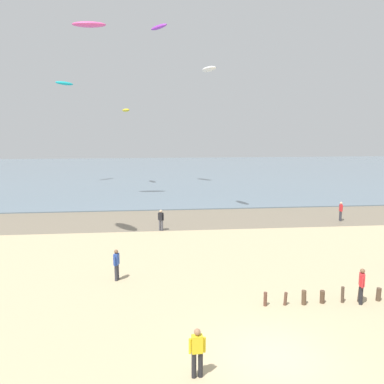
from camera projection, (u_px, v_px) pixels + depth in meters
ground_plane at (274, 356)px, 13.98m from camera, size 160.00×160.00×0.00m
wet_sand_strip at (200, 219)px, 35.37m from camera, size 120.00×7.97×0.01m
sea at (175, 172)px, 73.64m from camera, size 160.00×70.00×0.10m
person_mid_beach at (361, 285)px, 18.07m from camera, size 0.34×0.53×1.71m
person_by_waterline at (341, 211)px, 34.44m from camera, size 0.29×0.56×1.71m
person_left_flank at (117, 264)px, 20.90m from camera, size 0.31×0.55×1.71m
person_right_flank at (161, 219)px, 31.10m from camera, size 0.47×0.39×1.71m
person_trailing_behind at (197, 351)px, 12.68m from camera, size 0.57×0.25×1.71m
kite_aloft_0 at (126, 110)px, 53.87m from camera, size 1.56×2.80×0.45m
kite_aloft_1 at (89, 24)px, 40.21m from camera, size 3.54×1.23×0.58m
kite_aloft_2 at (159, 27)px, 50.62m from camera, size 2.84×3.38×0.93m
kite_aloft_3 at (64, 83)px, 54.64m from camera, size 2.70×2.96×0.74m
kite_aloft_4 at (209, 69)px, 35.36m from camera, size 1.54×2.65×0.46m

